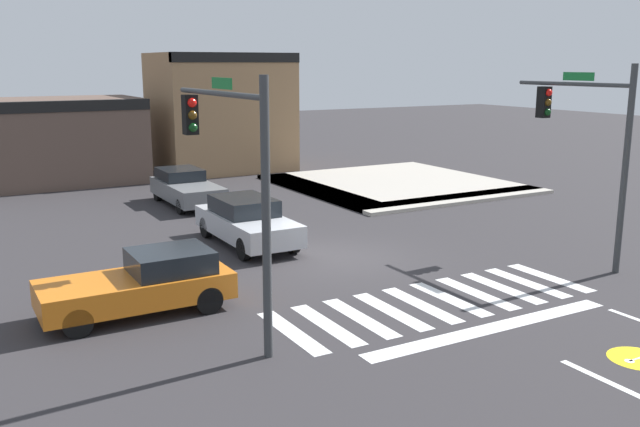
% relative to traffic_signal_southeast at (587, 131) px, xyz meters
% --- Properties ---
extents(ground_plane, '(120.00, 120.00, 0.00)m').
position_rel_traffic_signal_southeast_xyz_m(ground_plane, '(-6.02, 3.69, -3.89)').
color(ground_plane, '#302D30').
extents(crosswalk_near, '(8.44, 2.82, 0.01)m').
position_rel_traffic_signal_southeast_xyz_m(crosswalk_near, '(-6.02, -0.81, -3.88)').
color(crosswalk_near, silver).
rests_on(crosswalk_near, ground_plane).
extents(bike_detector_marking, '(1.20, 1.20, 0.01)m').
position_rel_traffic_signal_southeast_xyz_m(bike_detector_marking, '(-4.61, -5.47, -3.88)').
color(bike_detector_marking, yellow).
rests_on(bike_detector_marking, ground_plane).
extents(curb_corner_northeast, '(10.00, 10.60, 0.15)m').
position_rel_traffic_signal_southeast_xyz_m(curb_corner_northeast, '(2.47, 13.11, -3.81)').
color(curb_corner_northeast, '#B2AA9E').
rests_on(curb_corner_northeast, ground_plane).
extents(storefront_row, '(17.02, 5.44, 6.35)m').
position_rel_traffic_signal_southeast_xyz_m(storefront_row, '(-6.63, 22.36, -1.20)').
color(storefront_row, brown).
rests_on(storefront_row, ground_plane).
extents(traffic_signal_southeast, '(0.32, 4.15, 5.79)m').
position_rel_traffic_signal_southeast_xyz_m(traffic_signal_southeast, '(0.00, 0.00, 0.00)').
color(traffic_signal_southeast, '#383A3D').
rests_on(traffic_signal_southeast, ground_plane).
extents(traffic_signal_southwest, '(0.32, 4.81, 5.59)m').
position_rel_traffic_signal_southeast_xyz_m(traffic_signal_southwest, '(-11.02, 0.15, -0.02)').
color(traffic_signal_southwest, '#383A3D').
rests_on(traffic_signal_southwest, ground_plane).
extents(car_silver, '(1.88, 4.73, 1.54)m').
position_rel_traffic_signal_southeast_xyz_m(car_silver, '(-7.86, 6.62, -3.10)').
color(car_silver, '#B7BABF').
rests_on(car_silver, ground_plane).
extents(car_gray, '(1.84, 4.60, 1.43)m').
position_rel_traffic_signal_southeast_xyz_m(car_gray, '(-7.44, 13.91, -3.16)').
color(car_gray, slate).
rests_on(car_gray, ground_plane).
extents(car_orange, '(4.39, 1.85, 1.44)m').
position_rel_traffic_signal_southeast_xyz_m(car_orange, '(-12.49, 2.03, -3.17)').
color(car_orange, orange).
rests_on(car_orange, ground_plane).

